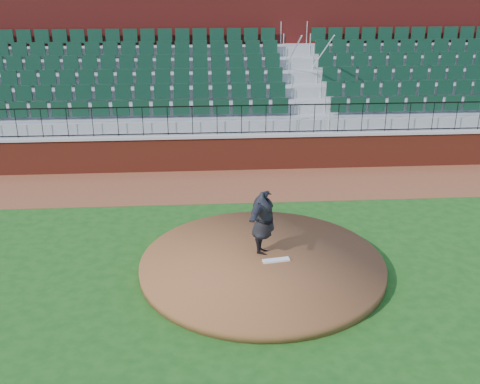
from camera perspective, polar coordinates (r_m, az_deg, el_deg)
name	(u,v)px	position (r m, az deg, el deg)	size (l,w,h in m)	color
ground	(244,264)	(14.14, 0.41, -7.16)	(90.00, 90.00, 0.00)	#194B15
warning_track	(232,185)	(19.04, -0.79, 0.73)	(34.00, 3.20, 0.01)	brown
field_wall	(230,153)	(20.35, -1.04, 3.90)	(34.00, 0.35, 1.20)	maroon
wall_cap	(229,135)	(20.16, -1.06, 5.66)	(34.00, 0.45, 0.10)	#B7B7B7
wall_railing	(229,120)	(20.01, -1.07, 7.18)	(34.00, 0.05, 1.00)	black
seating_stands	(226,90)	(22.55, -1.43, 10.15)	(34.00, 5.10, 4.60)	gray
concourse_wall	(223,66)	(25.22, -1.73, 12.43)	(34.00, 0.50, 5.50)	maroon
pitchers_mound	(262,265)	(13.84, 2.22, -7.27)	(5.83, 5.83, 0.25)	brown
pitching_rubber	(276,260)	(13.77, 3.62, -6.78)	(0.65, 0.16, 0.04)	white
pitcher	(263,223)	(13.79, 2.31, -3.07)	(1.97, 0.54, 1.61)	black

